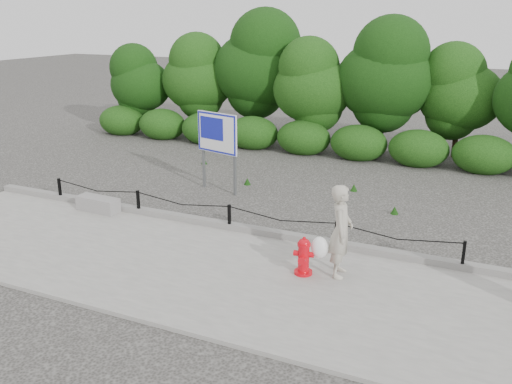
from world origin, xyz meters
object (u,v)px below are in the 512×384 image
object	(u,v)px
advertising_sign	(217,137)
fire_hydrant	(304,257)
pedestrian	(340,232)
concrete_block	(98,204)

from	to	relation	value
advertising_sign	fire_hydrant	bearing A→B (deg)	-31.06
pedestrian	concrete_block	bearing A→B (deg)	72.33
concrete_block	advertising_sign	distance (m)	3.65
fire_hydrant	concrete_block	xyz separation A→B (m)	(-5.82, 1.15, -0.17)
pedestrian	concrete_block	distance (m)	6.52
fire_hydrant	concrete_block	world-z (taller)	fire_hydrant
pedestrian	concrete_block	xyz separation A→B (m)	(-6.42, 0.91, -0.68)
concrete_block	pedestrian	bearing A→B (deg)	-8.07
pedestrian	advertising_sign	world-z (taller)	advertising_sign
fire_hydrant	pedestrian	xyz separation A→B (m)	(0.60, 0.24, 0.51)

